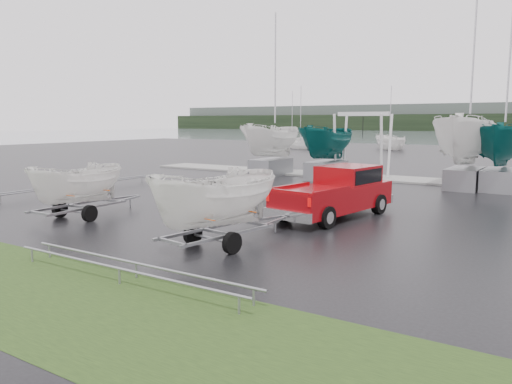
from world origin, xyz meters
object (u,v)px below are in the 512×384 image
object	(u,v)px
boat_hoist	(363,135)
trailer_parked	(76,151)
pickup_truck	(338,191)
trailer_hitched	(216,150)

from	to	relation	value
boat_hoist	trailer_parked	bearing A→B (deg)	-101.90
boat_hoist	pickup_truck	bearing A→B (deg)	-72.86
trailer_hitched	trailer_parked	distance (m)	6.87
pickup_truck	trailer_parked	bearing A→B (deg)	-135.50
trailer_parked	pickup_truck	bearing A→B (deg)	33.33
trailer_hitched	trailer_parked	bearing A→B (deg)	-176.36
trailer_parked	trailer_hitched	bearing A→B (deg)	-7.54
pickup_truck	boat_hoist	size ratio (longest dim) A/B	1.42
trailer_hitched	boat_hoist	xyz separation A→B (m)	(-2.96, 19.04, -0.10)
trailer_parked	boat_hoist	distance (m)	18.79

